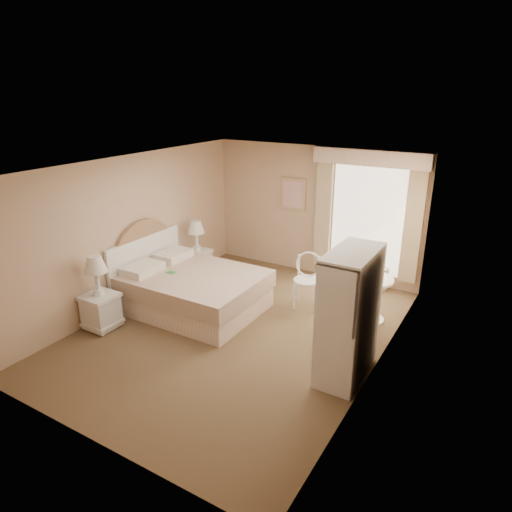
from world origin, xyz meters
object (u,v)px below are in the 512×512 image
Objects in this scene: nightstand_near at (100,302)px; cafe_chair at (307,275)px; round_table at (370,292)px; armoire at (349,326)px; nightstand_far at (197,256)px; bed at (189,288)px.

nightstand_near is 3.34m from cafe_chair.
cafe_chair is at bearing -179.85° from round_table.
round_table is 0.43× the size of armoire.
nightstand_near is 1.26× the size of cafe_chair.
nightstand_near reaches higher than nightstand_far.
bed reaches higher than nightstand_near.
cafe_chair is at bearing 128.90° from armoire.
nightstand_far is 1.20× the size of cafe_chair.
nightstand_near is at bearing -150.65° from cafe_chair.
round_table is at bearing -1.01° from nightstand_far.
nightstand_far is (-0.00, 2.41, -0.02)m from nightstand_near.
nightstand_far is (-0.72, 1.18, 0.06)m from bed.
bed is 2.95m from round_table.
nightstand_far is 1.53× the size of round_table.
nightstand_near is at bearing -168.28° from armoire.
nightstand_near reaches higher than round_table.
nightstand_far is 2.37m from cafe_chair.
armoire is (3.65, 0.76, 0.26)m from nightstand_near.
armoire is (2.93, -0.47, 0.34)m from bed.
nightstand_near is 0.69× the size of armoire.
round_table is (3.45, 2.35, 0.05)m from nightstand_near.
bed is 1.28× the size of armoire.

